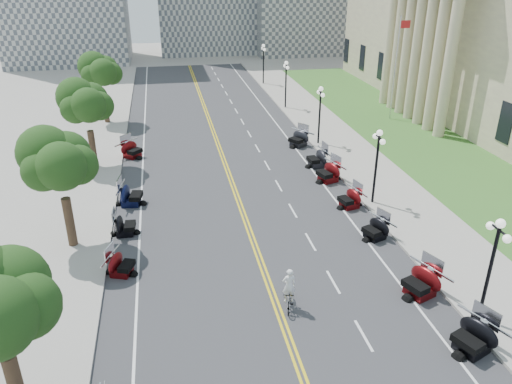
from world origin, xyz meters
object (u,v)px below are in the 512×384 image
flagpole (395,70)px  cyclist_rider (289,273)px  bicycle (289,298)px  motorcycle_n_3 (474,336)px

flagpole → cyclist_rider: flagpole is taller
bicycle → flagpole: bearing=72.9°
flagpole → bicycle: size_ratio=5.91×
motorcycle_n_3 → bicycle: size_ratio=1.30×
bicycle → cyclist_rider: (0.00, 0.00, 1.38)m
motorcycle_n_3 → cyclist_rider: size_ratio=1.27×
flagpole → bicycle: 32.93m
motorcycle_n_3 → cyclist_rider: (-6.67, 4.12, 1.12)m
flagpole → motorcycle_n_3: flagpole is taller
motorcycle_n_3 → cyclist_rider: 7.92m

